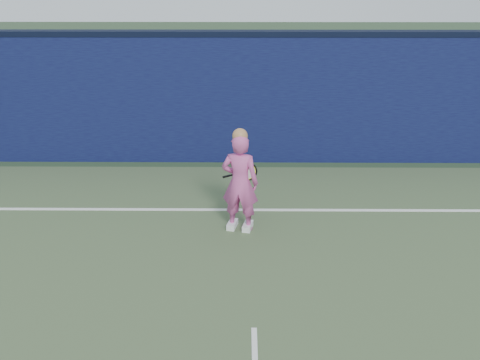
{
  "coord_description": "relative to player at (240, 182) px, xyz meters",
  "views": [
    {
      "loc": [
        -0.11,
        -3.52,
        3.58
      ],
      "look_at": [
        -0.17,
        3.36,
        0.8
      ],
      "focal_mm": 38.0,
      "sensor_mm": 36.0,
      "label": 1
    }
  ],
  "objects": [
    {
      "name": "racket",
      "position": [
        0.09,
        0.45,
        -0.01
      ],
      "size": [
        0.55,
        0.12,
        0.29
      ],
      "rotation": [
        0.0,
        0.0,
        -0.14
      ],
      "color": "black",
      "rests_on": "ground"
    },
    {
      "name": "wall_cap",
      "position": [
        0.17,
        3.14,
        1.79
      ],
      "size": [
        24.0,
        0.42,
        0.1
      ],
      "primitive_type": "cube",
      "color": "black",
      "rests_on": "backstop_wall"
    },
    {
      "name": "backstop_wall",
      "position": [
        0.17,
        3.14,
        0.49
      ],
      "size": [
        24.0,
        0.4,
        2.5
      ],
      "primitive_type": "cube",
      "color": "#0D0E3A",
      "rests_on": "ground"
    },
    {
      "name": "player",
      "position": [
        0.0,
        0.0,
        0.0
      ],
      "size": [
        0.61,
        0.47,
        1.58
      ],
      "rotation": [
        0.0,
        0.0,
        2.92
      ],
      "color": "#CF509B",
      "rests_on": "ground"
    }
  ]
}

